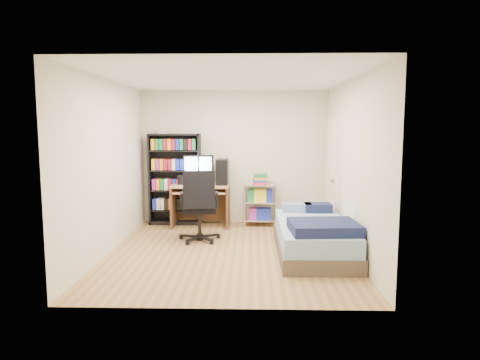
{
  "coord_description": "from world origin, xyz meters",
  "views": [
    {
      "loc": [
        0.31,
        -6.1,
        1.81
      ],
      "look_at": [
        0.14,
        0.4,
        1.01
      ],
      "focal_mm": 32.0,
      "sensor_mm": 36.0,
      "label": 1
    }
  ],
  "objects_px": {
    "office_chair": "(199,219)",
    "bed": "(314,236)",
    "media_shelf": "(175,178)",
    "computer_desk": "(207,188)"
  },
  "relations": [
    {
      "from": "office_chair",
      "to": "bed",
      "type": "height_order",
      "value": "office_chair"
    },
    {
      "from": "computer_desk",
      "to": "office_chair",
      "type": "bearing_deg",
      "value": -90.3
    },
    {
      "from": "office_chair",
      "to": "media_shelf",
      "type": "bearing_deg",
      "value": 109.36
    },
    {
      "from": "computer_desk",
      "to": "media_shelf",
      "type": "bearing_deg",
      "value": 164.5
    },
    {
      "from": "media_shelf",
      "to": "computer_desk",
      "type": "xyz_separation_m",
      "value": [
        0.61,
        -0.17,
        -0.17
      ]
    },
    {
      "from": "computer_desk",
      "to": "bed",
      "type": "height_order",
      "value": "computer_desk"
    },
    {
      "from": "bed",
      "to": "office_chair",
      "type": "bearing_deg",
      "value": 159.8
    },
    {
      "from": "office_chair",
      "to": "computer_desk",
      "type": "bearing_deg",
      "value": 83.13
    },
    {
      "from": "media_shelf",
      "to": "office_chair",
      "type": "bearing_deg",
      "value": -64.06
    },
    {
      "from": "computer_desk",
      "to": "office_chair",
      "type": "relative_size",
      "value": 1.14
    }
  ]
}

